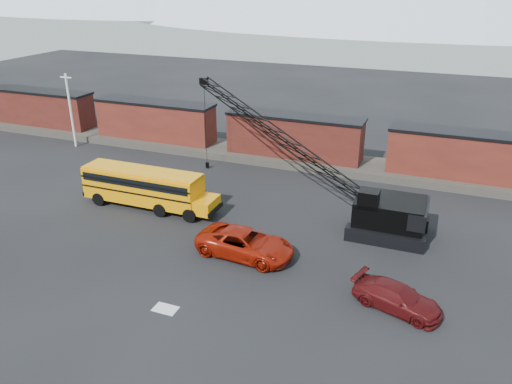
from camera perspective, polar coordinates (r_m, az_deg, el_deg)
ground at (r=32.64m, az=-7.44°, el=-9.00°), size 160.00×160.00×0.00m
gravel_berm at (r=50.87m, az=4.32°, el=3.84°), size 120.00×5.00×0.70m
boxcar_west_far at (r=66.47m, az=-23.31°, el=8.89°), size 13.70×3.10×4.17m
boxcar_west_near at (r=56.64m, az=-11.40°, el=8.06°), size 13.70×3.10×4.17m
boxcar_mid at (r=50.11m, az=4.40°, el=6.44°), size 13.70×3.10×4.17m
boxcar_east_near at (r=48.22m, az=22.91°, el=3.92°), size 13.70×3.10×4.17m
utility_pole at (r=57.96m, az=-20.43°, el=8.82°), size 1.40×0.24×8.00m
snow_patch at (r=29.60m, az=-10.31°, el=-13.00°), size 1.40×0.90×0.02m
school_bus at (r=41.11m, az=-12.40°, el=0.58°), size 11.65×2.65×3.19m
red_pickup at (r=33.62m, az=-1.21°, el=-5.90°), size 6.88×3.59×1.85m
maroon_suv at (r=29.84m, az=15.83°, el=-11.54°), size 5.51×3.52×1.49m
crawler_crane at (r=41.10m, az=2.59°, el=6.46°), size 21.59×10.03×9.06m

